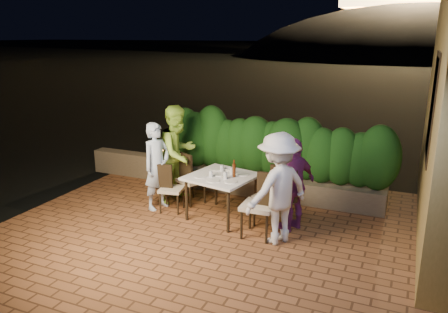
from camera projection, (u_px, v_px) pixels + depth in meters
The scene contains 30 objects.
ground at pixel (211, 245), 6.49m from camera, with size 400.00×400.00×0.00m, color black.
terrace_floor at pixel (224, 235), 6.94m from camera, with size 7.00×6.00×0.15m, color brown.
window_pane at pixel (435, 108), 6.18m from camera, with size 0.08×1.00×1.40m, color black.
window_frame at pixel (434, 108), 6.18m from camera, with size 0.06×1.15×1.55m, color black.
planter at pixel (271, 185), 8.38m from camera, with size 4.20×0.55×0.40m, color brown.
hedge at pixel (272, 148), 8.18m from camera, with size 4.00×0.70×1.10m, color #153F11, non-canonical shape.
parapet at pixel (140, 165), 9.52m from camera, with size 2.20×0.30×0.50m, color brown.
hill at pixel (411, 87), 59.74m from camera, with size 52.00×40.00×22.00m, color black.
dining_table at pixel (222, 197), 7.32m from camera, with size 1.01×1.01×0.75m, color white, non-canonical shape.
plate_nw at pixel (201, 177), 7.14m from camera, with size 0.20×0.20×0.01m, color white.
plate_sw at pixel (216, 169), 7.53m from camera, with size 0.21×0.21×0.01m, color white.
plate_ne at pixel (231, 182), 6.89m from camera, with size 0.21×0.21×0.01m, color white.
plate_se at pixel (243, 174), 7.27m from camera, with size 0.22×0.22×0.01m, color white.
plate_centre at pixel (221, 175), 7.23m from camera, with size 0.20×0.20×0.01m, color white.
plate_front at pixel (213, 181), 6.94m from camera, with size 0.21×0.21×0.01m, color white.
glass_nw at pixel (211, 174), 7.13m from camera, with size 0.06×0.06×0.11m, color silver.
glass_sw at pixel (222, 168), 7.42m from camera, with size 0.06×0.06×0.11m, color silver.
glass_ne at pixel (225, 175), 7.03m from camera, with size 0.07×0.07×0.12m, color silver.
glass_se at pixel (232, 171), 7.28m from camera, with size 0.07×0.07×0.11m, color silver.
beer_bottle at pixel (234, 168), 7.10m from camera, with size 0.06×0.06×0.29m, color #4D210C, non-canonical shape.
bowl at pixel (229, 169), 7.48m from camera, with size 0.16×0.16×0.04m, color white.
chair_left_front at pixel (172, 188), 7.59m from camera, with size 0.39×0.39×0.84m, color black, non-canonical shape.
chair_left_back at pixel (191, 179), 7.96m from camera, with size 0.42×0.42×0.90m, color black, non-canonical shape.
chair_right_front at pixel (258, 204), 6.60m from camera, with size 0.48×0.48×1.04m, color black, non-canonical shape.
chair_right_back at pixel (271, 195), 7.00m from camera, with size 0.48×0.48×1.03m, color black, non-canonical shape.
diner_blue at pixel (157, 166), 7.63m from camera, with size 0.57×0.37×1.55m, color silver.
diner_green at pixel (178, 154), 8.00m from camera, with size 0.87×0.68×1.79m, color #A7DC44.
diner_white at pixel (278, 189), 6.35m from camera, with size 1.08×0.62×1.67m, color silver.
diner_purple at pixel (294, 185), 6.79m from camera, with size 0.87×0.36×1.49m, color #72266B.
parapet_lamp at pixel (162, 154), 9.21m from camera, with size 0.10×0.10×0.14m, color orange.
Camera 1 is at (2.53, -5.32, 3.00)m, focal length 35.00 mm.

